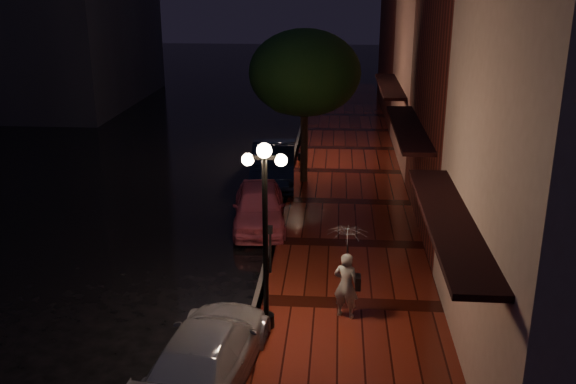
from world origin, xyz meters
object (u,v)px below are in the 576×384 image
at_px(woman_with_umbrella, 347,258).
at_px(streetlamp_near, 265,227).
at_px(pink_car, 259,206).
at_px(navy_car, 273,164).
at_px(streetlamp_far, 302,104).
at_px(street_tree, 305,75).
at_px(parking_meter, 270,244).
at_px(silver_car, 209,351).

bearing_deg(woman_with_umbrella, streetlamp_near, 37.12).
relative_size(pink_car, navy_car, 0.87).
bearing_deg(woman_with_umbrella, streetlamp_far, -64.42).
xyz_separation_m(streetlamp_far, street_tree, (0.26, -3.01, 1.64)).
bearing_deg(parking_meter, silver_car, -89.26).
distance_m(streetlamp_near, woman_with_umbrella, 2.13).
distance_m(streetlamp_near, street_tree, 11.12).
xyz_separation_m(streetlamp_near, parking_meter, (-0.20, 2.81, -1.63)).
bearing_deg(silver_car, street_tree, -88.59).
distance_m(street_tree, navy_car, 3.68).
xyz_separation_m(streetlamp_far, pink_car, (-0.95, -7.51, -1.91)).
bearing_deg(navy_car, streetlamp_far, 67.67).
bearing_deg(streetlamp_near, pink_car, 98.33).
bearing_deg(parking_meter, pink_car, 111.42).
bearing_deg(streetlamp_near, woman_with_umbrella, 19.18).
height_order(silver_car, woman_with_umbrella, woman_with_umbrella).
distance_m(streetlamp_far, parking_meter, 11.31).
relative_size(streetlamp_near, parking_meter, 3.19).
distance_m(streetlamp_near, pink_car, 6.83).
relative_size(streetlamp_near, silver_car, 0.98).
relative_size(navy_car, parking_meter, 3.46).
xyz_separation_m(streetlamp_far, parking_meter, (-0.20, -11.19, -1.63)).
bearing_deg(streetlamp_near, silver_car, -117.18).
distance_m(street_tree, woman_with_umbrella, 10.80).
bearing_deg(street_tree, navy_car, 172.04).
height_order(streetlamp_near, woman_with_umbrella, streetlamp_near).
bearing_deg(navy_car, street_tree, -11.79).
bearing_deg(pink_car, woman_with_umbrella, -71.65).
bearing_deg(woman_with_umbrella, navy_car, -57.46).
distance_m(streetlamp_near, silver_car, 2.86).
bearing_deg(pink_car, streetlamp_near, -88.41).
xyz_separation_m(navy_car, silver_car, (-0.00, -13.01, -0.13)).
xyz_separation_m(woman_with_umbrella, parking_meter, (-1.99, 2.19, -0.67)).
xyz_separation_m(streetlamp_far, woman_with_umbrella, (1.79, -13.38, -0.96)).
distance_m(street_tree, parking_meter, 8.82).
xyz_separation_m(street_tree, navy_car, (-1.21, 0.17, -3.47)).
height_order(streetlamp_near, pink_car, streetlamp_near).
relative_size(pink_car, woman_with_umbrella, 1.81).
bearing_deg(streetlamp_near, parking_meter, 94.07).
height_order(navy_car, woman_with_umbrella, woman_with_umbrella).
bearing_deg(navy_car, parking_meter, -88.70).
distance_m(pink_car, woman_with_umbrella, 6.54).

